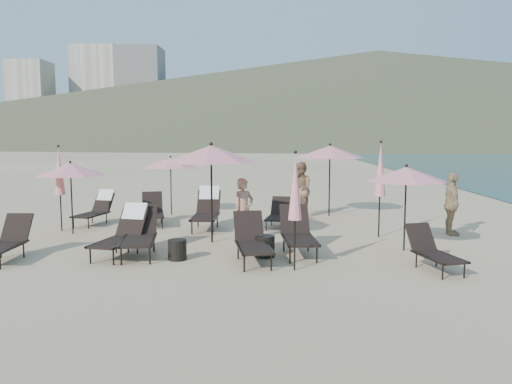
{
  "coord_description": "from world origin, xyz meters",
  "views": [
    {
      "loc": [
        0.74,
        -10.46,
        2.62
      ],
      "look_at": [
        0.1,
        3.5,
        1.1
      ],
      "focal_mm": 35.0,
      "sensor_mm": 36.0,
      "label": 1
    }
  ],
  "objects_px": {
    "umbrella_open_1": "(211,154)",
    "beachgoer_a": "(244,210)",
    "lounger_6": "(96,208)",
    "lounger_3": "(252,240)",
    "side_table_0": "(177,250)",
    "lounger_9": "(278,214)",
    "umbrella_open_0": "(70,169)",
    "lounger_7": "(153,210)",
    "umbrella_closed_1": "(380,170)",
    "lounger_8": "(207,209)",
    "side_table_1": "(265,246)",
    "umbrella_closed_0": "(295,188)",
    "beachgoer_c": "(452,204)",
    "lounger_2": "(139,233)",
    "umbrella_closed_2": "(59,171)",
    "lounger_5": "(433,250)",
    "beachgoer_b": "(300,190)",
    "umbrella_open_2": "(406,174)",
    "lounger_0": "(6,241)",
    "lounger_1": "(123,232)",
    "lounger_4": "(298,233)",
    "umbrella_open_3": "(171,163)",
    "umbrella_open_4": "(330,152)"
  },
  "relations": [
    {
      "from": "lounger_3",
      "to": "side_table_0",
      "type": "distance_m",
      "value": 1.64
    },
    {
      "from": "lounger_2",
      "to": "beachgoer_a",
      "type": "distance_m",
      "value": 2.81
    },
    {
      "from": "lounger_1",
      "to": "side_table_1",
      "type": "height_order",
      "value": "lounger_1"
    },
    {
      "from": "beachgoer_b",
      "to": "lounger_7",
      "type": "bearing_deg",
      "value": -74.89
    },
    {
      "from": "umbrella_open_3",
      "to": "umbrella_closed_2",
      "type": "bearing_deg",
      "value": -127.16
    },
    {
      "from": "umbrella_closed_0",
      "to": "umbrella_closed_1",
      "type": "bearing_deg",
      "value": 56.15
    },
    {
      "from": "lounger_6",
      "to": "lounger_3",
      "type": "bearing_deg",
      "value": -30.04
    },
    {
      "from": "lounger_5",
      "to": "umbrella_open_3",
      "type": "distance_m",
      "value": 9.78
    },
    {
      "from": "lounger_9",
      "to": "umbrella_open_3",
      "type": "xyz_separation_m",
      "value": [
        -3.67,
        2.3,
        1.39
      ]
    },
    {
      "from": "lounger_0",
      "to": "lounger_6",
      "type": "bearing_deg",
      "value": 84.35
    },
    {
      "from": "umbrella_open_1",
      "to": "beachgoer_b",
      "type": "distance_m",
      "value": 4.96
    },
    {
      "from": "umbrella_closed_1",
      "to": "beachgoer_b",
      "type": "relative_size",
      "value": 1.4
    },
    {
      "from": "umbrella_open_1",
      "to": "beachgoer_a",
      "type": "bearing_deg",
      "value": 17.59
    },
    {
      "from": "lounger_4",
      "to": "umbrella_closed_1",
      "type": "distance_m",
      "value": 3.31
    },
    {
      "from": "lounger_4",
      "to": "umbrella_closed_1",
      "type": "xyz_separation_m",
      "value": [
        2.23,
        2.08,
        1.29
      ]
    },
    {
      "from": "beachgoer_b",
      "to": "side_table_0",
      "type": "bearing_deg",
      "value": -31.73
    },
    {
      "from": "lounger_2",
      "to": "umbrella_closed_2",
      "type": "distance_m",
      "value": 4.26
    },
    {
      "from": "lounger_2",
      "to": "lounger_5",
      "type": "xyz_separation_m",
      "value": [
        6.18,
        -0.95,
        -0.1
      ]
    },
    {
      "from": "lounger_3",
      "to": "umbrella_closed_0",
      "type": "relative_size",
      "value": 0.76
    },
    {
      "from": "lounger_7",
      "to": "beachgoer_a",
      "type": "xyz_separation_m",
      "value": [
        2.91,
        -2.17,
        0.36
      ]
    },
    {
      "from": "lounger_8",
      "to": "beachgoer_c",
      "type": "xyz_separation_m",
      "value": [
        6.75,
        -0.74,
        0.29
      ]
    },
    {
      "from": "lounger_7",
      "to": "umbrella_closed_1",
      "type": "height_order",
      "value": "umbrella_closed_1"
    },
    {
      "from": "lounger_0",
      "to": "lounger_8",
      "type": "bearing_deg",
      "value": 44.82
    },
    {
      "from": "lounger_5",
      "to": "lounger_7",
      "type": "xyz_separation_m",
      "value": [
        -6.88,
        4.82,
        0.05
      ]
    },
    {
      "from": "lounger_1",
      "to": "beachgoer_c",
      "type": "distance_m",
      "value": 8.58
    },
    {
      "from": "beachgoer_a",
      "to": "beachgoer_c",
      "type": "distance_m",
      "value": 5.63
    },
    {
      "from": "lounger_2",
      "to": "lounger_9",
      "type": "distance_m",
      "value": 4.8
    },
    {
      "from": "umbrella_open_2",
      "to": "umbrella_closed_2",
      "type": "xyz_separation_m",
      "value": [
        -9.05,
        2.02,
        -0.1
      ]
    },
    {
      "from": "side_table_0",
      "to": "lounger_9",
      "type": "bearing_deg",
      "value": 61.92
    },
    {
      "from": "lounger_2",
      "to": "umbrella_closed_2",
      "type": "bearing_deg",
      "value": 127.46
    },
    {
      "from": "lounger_6",
      "to": "side_table_0",
      "type": "relative_size",
      "value": 3.85
    },
    {
      "from": "umbrella_closed_2",
      "to": "lounger_4",
      "type": "bearing_deg",
      "value": -20.79
    },
    {
      "from": "umbrella_closed_1",
      "to": "beachgoer_a",
      "type": "height_order",
      "value": "umbrella_closed_1"
    },
    {
      "from": "lounger_4",
      "to": "umbrella_open_0",
      "type": "relative_size",
      "value": 0.93
    },
    {
      "from": "umbrella_closed_2",
      "to": "umbrella_closed_0",
      "type": "bearing_deg",
      "value": -31.19
    },
    {
      "from": "umbrella_open_0",
      "to": "umbrella_open_2",
      "type": "relative_size",
      "value": 0.99
    },
    {
      "from": "umbrella_open_1",
      "to": "side_table_0",
      "type": "relative_size",
      "value": 5.71
    },
    {
      "from": "lounger_2",
      "to": "side_table_1",
      "type": "height_order",
      "value": "lounger_2"
    },
    {
      "from": "umbrella_open_0",
      "to": "side_table_0",
      "type": "height_order",
      "value": "umbrella_open_0"
    },
    {
      "from": "lounger_2",
      "to": "umbrella_open_3",
      "type": "xyz_separation_m",
      "value": [
        -0.58,
        5.98,
        1.29
      ]
    },
    {
      "from": "umbrella_open_2",
      "to": "umbrella_open_4",
      "type": "height_order",
      "value": "umbrella_open_4"
    },
    {
      "from": "side_table_1",
      "to": "umbrella_closed_0",
      "type": "bearing_deg",
      "value": -60.11
    },
    {
      "from": "lounger_4",
      "to": "side_table_1",
      "type": "relative_size",
      "value": 3.93
    },
    {
      "from": "lounger_8",
      "to": "umbrella_open_2",
      "type": "bearing_deg",
      "value": -28.91
    },
    {
      "from": "umbrella_open_2",
      "to": "lounger_2",
      "type": "bearing_deg",
      "value": -172.95
    },
    {
      "from": "lounger_4",
      "to": "lounger_8",
      "type": "bearing_deg",
      "value": 122.73
    },
    {
      "from": "lounger_6",
      "to": "umbrella_open_0",
      "type": "bearing_deg",
      "value": -81.11
    },
    {
      "from": "umbrella_open_2",
      "to": "beachgoer_b",
      "type": "bearing_deg",
      "value": 114.55
    },
    {
      "from": "lounger_8",
      "to": "side_table_1",
      "type": "xyz_separation_m",
      "value": [
        1.79,
        -3.47,
        -0.32
      ]
    },
    {
      "from": "lounger_7",
      "to": "beachgoer_a",
      "type": "relative_size",
      "value": 1.09
    }
  ]
}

